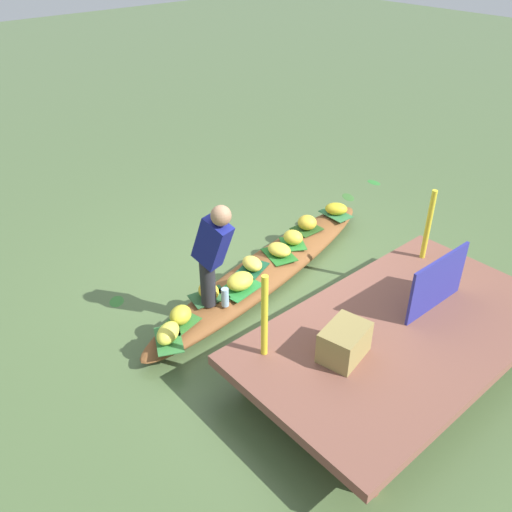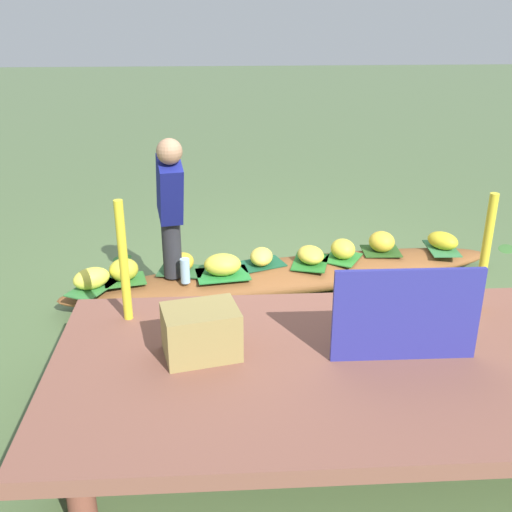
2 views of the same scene
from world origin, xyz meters
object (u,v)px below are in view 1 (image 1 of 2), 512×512
at_px(banana_bunch_3, 181,315).
at_px(banana_bunch_2, 252,264).
at_px(market_banner, 437,283).
at_px(banana_bunch_1, 307,223).
at_px(banana_bunch_5, 279,250).
at_px(produce_crate, 344,342).
at_px(water_bottle, 225,297).
at_px(banana_bunch_8, 168,333).
at_px(banana_bunch_4, 336,209).
at_px(vendor_person, 212,250).
at_px(banana_bunch_0, 209,291).
at_px(banana_bunch_7, 240,281).
at_px(banana_bunch_6, 293,237).
at_px(vendor_boat, 267,269).

bearing_deg(banana_bunch_3, banana_bunch_2, -167.26).
bearing_deg(market_banner, banana_bunch_1, -100.85).
bearing_deg(banana_bunch_1, banana_bunch_5, 17.40).
relative_size(banana_bunch_1, produce_crate, 0.56).
relative_size(water_bottle, market_banner, 0.24).
distance_m(banana_bunch_3, market_banner, 2.54).
height_order(banana_bunch_8, produce_crate, produce_crate).
bearing_deg(banana_bunch_5, banana_bunch_8, 12.77).
bearing_deg(banana_bunch_4, banana_bunch_1, 2.68).
height_order(banana_bunch_2, vendor_person, vendor_person).
xyz_separation_m(banana_bunch_0, vendor_person, (0.05, 0.17, 0.62)).
xyz_separation_m(banana_bunch_2, banana_bunch_7, (0.35, 0.20, 0.02)).
bearing_deg(banana_bunch_0, banana_bunch_3, 18.99).
height_order(banana_bunch_1, market_banner, market_banner).
bearing_deg(banana_bunch_4, banana_bunch_6, 9.81).
xyz_separation_m(banana_bunch_1, water_bottle, (1.80, 0.57, 0.01)).
relative_size(banana_bunch_3, banana_bunch_4, 0.81).
distance_m(banana_bunch_6, market_banner, 2.05).
height_order(banana_bunch_4, market_banner, market_banner).
bearing_deg(banana_bunch_0, vendor_boat, -173.19).
distance_m(vendor_boat, banana_bunch_8, 1.73).
height_order(banana_bunch_1, vendor_person, vendor_person).
distance_m(banana_bunch_6, water_bottle, 1.47).
distance_m(banana_bunch_2, banana_bunch_3, 1.21).
bearing_deg(banana_bunch_4, market_banner, 64.79).
bearing_deg(vendor_boat, banana_bunch_1, -177.18).
relative_size(banana_bunch_0, banana_bunch_7, 0.88).
distance_m(vendor_boat, banana_bunch_3, 1.46).
bearing_deg(banana_bunch_4, banana_bunch_5, 10.82).
bearing_deg(water_bottle, vendor_person, -30.12).
height_order(banana_bunch_0, banana_bunch_8, banana_bunch_8).
relative_size(banana_bunch_4, banana_bunch_8, 0.99).
relative_size(vendor_boat, water_bottle, 19.02).
xyz_separation_m(banana_bunch_8, produce_crate, (-0.93, 1.39, 0.27)).
xyz_separation_m(banana_bunch_1, banana_bunch_2, (1.14, 0.24, -0.02)).
relative_size(banana_bunch_2, water_bottle, 1.33).
xyz_separation_m(banana_bunch_3, banana_bunch_6, (-1.93, -0.36, -0.01)).
distance_m(banana_bunch_4, vendor_person, 2.62).
bearing_deg(market_banner, banana_bunch_6, -90.55).
height_order(vendor_person, produce_crate, vendor_person).
bearing_deg(banana_bunch_6, vendor_boat, 9.35).
relative_size(vendor_person, produce_crate, 2.80).
distance_m(banana_bunch_2, banana_bunch_6, 0.76).
distance_m(banana_bunch_1, banana_bunch_4, 0.59).
height_order(banana_bunch_5, market_banner, market_banner).
bearing_deg(banana_bunch_6, banana_bunch_8, 12.95).
relative_size(banana_bunch_6, banana_bunch_7, 0.78).
bearing_deg(banana_bunch_8, water_bottle, -174.47).
bearing_deg(banana_bunch_8, vendor_person, -169.09).
height_order(banana_bunch_1, produce_crate, produce_crate).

